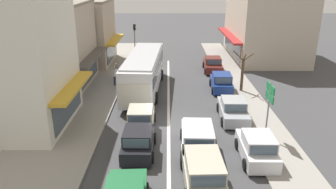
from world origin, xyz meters
The scene contains 22 objects.
ground_plane centered at (0.00, 0.00, 0.00)m, with size 140.00×140.00×0.00m, color #3F3F42.
lane_centre_line centered at (0.00, 4.00, 0.00)m, with size 0.20×28.00×0.01m, color silver.
sidewalk_left centered at (-6.80, 6.00, 0.07)m, with size 5.20×44.00×0.14m, color gray.
kerb_right centered at (6.20, 6.00, 0.06)m, with size 2.80×44.00×0.12m, color gray.
shopfront_corner_near centered at (-10.18, 0.37, 4.34)m, with size 8.27×7.22×8.70m.
shopfront_mid_block centered at (-10.18, 8.47, 3.67)m, with size 7.22×8.67×7.36m.
shopfront_far_end centered at (-10.18, 16.78, 3.51)m, with size 8.65×7.47×7.03m.
building_right_far centered at (11.48, 19.77, 4.95)m, with size 8.57×12.35×9.92m.
city_bus centered at (-2.08, 7.28, 1.88)m, with size 3.15×10.97×3.23m.
wagon_behind_bus_mid centered at (1.62, -6.25, 0.75)m, with size 2.05×4.56×1.58m.
hatchback_queue_gap_filler centered at (-1.79, -0.28, 0.71)m, with size 1.84×3.71×1.54m.
wagon_adjacent_lane_trail centered at (1.63, -3.02, 0.75)m, with size 2.05×4.56×1.58m.
hatchback_queue_far_back centered at (-1.69, -3.27, 0.71)m, with size 1.86×3.73×1.54m.
parked_hatchback_kerb_front centered at (4.74, -3.98, 0.71)m, with size 1.85×3.72×1.54m.
parked_sedan_kerb_second centered at (4.46, 1.44, 0.66)m, with size 2.00×4.25×1.47m.
parked_hatchback_kerb_third centered at (4.58, 7.47, 0.71)m, with size 1.92×3.76×1.54m.
parked_sedan_kerb_rear centered at (4.64, 13.64, 0.66)m, with size 1.99×4.25×1.47m.
traffic_light_downstreet centered at (-3.91, 18.42, 2.85)m, with size 0.32×0.24×4.20m.
directional_road_sign centered at (5.88, -1.66, 2.70)m, with size 0.10×1.40×3.60m.
street_tree_right centered at (6.23, 7.06, 1.75)m, with size 1.77×1.65×3.64m.
pedestrian_with_handbag_near centered at (-4.90, 9.95, 1.07)m, with size 0.39×0.65×1.63m.
pedestrian_browsing_midblock centered at (-4.75, 8.45, 1.07)m, with size 0.50×0.37×1.63m.
Camera 1 is at (-0.04, -19.50, 9.39)m, focal length 35.00 mm.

